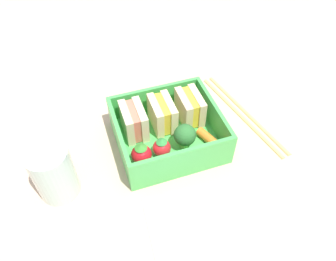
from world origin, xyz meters
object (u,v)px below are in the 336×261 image
(strawberry_far_left, at_px, (141,154))
(strawberry_left, at_px, (162,147))
(drinking_glass, at_px, (54,173))
(folded_napkin, at_px, (191,222))
(sandwich_center_left, at_px, (162,114))
(sandwich_center, at_px, (190,107))
(broccoli_floret, at_px, (185,135))
(sandwich_left, at_px, (134,121))
(chopstick_pair, at_px, (243,113))
(carrot_stick_far_left, at_px, (207,137))

(strawberry_far_left, bearing_deg, strawberry_left, 5.67)
(drinking_glass, xyz_separation_m, folded_napkin, (0.16, -0.11, -0.04))
(sandwich_center_left, bearing_deg, sandwich_center, 0.00)
(strawberry_left, height_order, broccoli_floret, broccoli_floret)
(sandwich_center_left, bearing_deg, folded_napkin, -95.62)
(sandwich_center_left, distance_m, strawberry_left, 0.06)
(sandwich_center_left, relative_size, folded_napkin, 0.49)
(sandwich_center, bearing_deg, sandwich_left, 180.00)
(sandwich_center_left, height_order, strawberry_far_left, sandwich_center_left)
(sandwich_left, distance_m, drinking_glass, 0.14)
(sandwich_center_left, bearing_deg, strawberry_far_left, -130.88)
(broccoli_floret, height_order, chopstick_pair, broccoli_floret)
(sandwich_left, height_order, sandwich_center, same)
(strawberry_left, relative_size, carrot_stick_far_left, 0.93)
(sandwich_center, bearing_deg, strawberry_far_left, -148.70)
(sandwich_center_left, xyz_separation_m, strawberry_far_left, (-0.05, -0.06, -0.01))
(strawberry_left, xyz_separation_m, chopstick_pair, (0.16, 0.04, -0.02))
(sandwich_center_left, bearing_deg, strawberry_left, -109.14)
(sandwich_center_left, height_order, chopstick_pair, sandwich_center_left)
(folded_napkin, bearing_deg, drinking_glass, 145.38)
(chopstick_pair, bearing_deg, broccoli_floret, -161.38)
(sandwich_center, relative_size, folded_napkin, 0.49)
(broccoli_floret, xyz_separation_m, chopstick_pair, (0.13, 0.04, -0.03))
(strawberry_far_left, distance_m, strawberry_left, 0.03)
(carrot_stick_far_left, distance_m, folded_napkin, 0.14)
(folded_napkin, bearing_deg, chopstick_pair, 44.76)
(sandwich_left, xyz_separation_m, broccoli_floret, (0.06, -0.05, 0.00))
(sandwich_center_left, height_order, strawberry_left, sandwich_center_left)
(carrot_stick_far_left, height_order, chopstick_pair, carrot_stick_far_left)
(strawberry_left, relative_size, drinking_glass, 0.39)
(strawberry_far_left, relative_size, chopstick_pair, 0.17)
(carrot_stick_far_left, bearing_deg, sandwich_center_left, 135.37)
(sandwich_center, bearing_deg, sandwich_center_left, 180.00)
(strawberry_far_left, distance_m, broccoli_floret, 0.07)
(strawberry_far_left, bearing_deg, sandwich_left, 85.06)
(sandwich_center_left, bearing_deg, drinking_glass, -160.10)
(strawberry_far_left, height_order, strawberry_left, strawberry_far_left)
(broccoli_floret, distance_m, folded_napkin, 0.13)
(sandwich_center, relative_size, broccoli_floret, 1.29)
(strawberry_far_left, relative_size, carrot_stick_far_left, 1.02)
(sandwich_center, distance_m, strawberry_far_left, 0.12)
(sandwich_center_left, distance_m, strawberry_far_left, 0.08)
(sandwich_left, relative_size, broccoli_floret, 1.29)
(folded_napkin, bearing_deg, strawberry_far_left, 107.50)
(sandwich_left, distance_m, strawberry_far_left, 0.06)
(strawberry_left, bearing_deg, sandwich_left, 115.45)
(chopstick_pair, bearing_deg, strawberry_far_left, -166.19)
(carrot_stick_far_left, xyz_separation_m, chopstick_pair, (0.09, 0.04, -0.02))
(carrot_stick_far_left, height_order, drinking_glass, drinking_glass)
(sandwich_center, bearing_deg, folded_napkin, -110.38)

